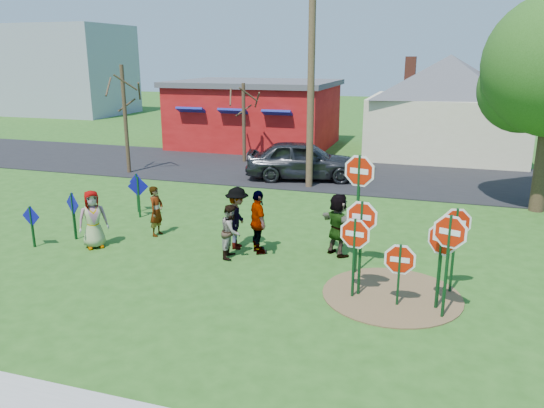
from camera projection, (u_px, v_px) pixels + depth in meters
The scene contains 27 objects.
ground at pixel (228, 258), 14.52m from camera, with size 120.00×120.00×0.00m, color #255117.
road at pixel (320, 172), 25.06m from camera, with size 120.00×7.50×0.04m, color black.
dirt_patch at pixel (392, 295), 12.28m from camera, with size 3.20×3.20×0.03m, color brown.
red_building at pixel (256, 113), 32.09m from camera, with size 9.40×7.69×3.90m.
cream_house at pixel (447, 102), 28.63m from camera, with size 9.40×9.40×6.50m.
distant_building at pixel (70, 70), 49.11m from camera, with size 10.00×8.00×8.00m, color #8C939E.
stop_sign_a at pixel (355, 241), 11.83m from camera, with size 0.94×0.15×2.02m.
stop_sign_b at pixel (359, 184), 12.92m from camera, with size 1.04×0.27×3.20m.
stop_sign_c at pixel (449, 243), 10.79m from camera, with size 0.92×0.33×2.41m.
stop_sign_d at pixel (456, 229), 12.04m from camera, with size 0.91×0.24×2.18m.
stop_sign_e at pixel (400, 263), 11.52m from camera, with size 0.94×0.06×1.57m.
stop_sign_f at pixel (441, 246), 11.24m from camera, with size 0.80×0.57×2.10m.
stop_sign_g at pixel (361, 227), 11.87m from camera, with size 0.97×0.16×2.39m.
blue_diamond_a at pixel (32, 222), 15.19m from camera, with size 0.61×0.06×1.24m.
blue_diamond_b at pixel (73, 210), 15.80m from camera, with size 0.64×0.30×1.46m.
blue_diamond_c at pixel (138, 192), 17.96m from camera, with size 0.69×0.20×1.45m.
blue_diamond_d at pixel (137, 188), 18.59m from camera, with size 0.65×0.13×1.40m.
person_a at pixel (93, 219), 15.14m from camera, with size 0.83×0.54×1.69m, color navy.
person_b at pixel (156, 211), 16.20m from camera, with size 0.57×0.37×1.55m, color #2D7668.
person_c at pixel (231, 231), 14.44m from camera, with size 0.73×0.57×1.50m, color brown.
person_d at pixel (237, 218), 15.07m from camera, with size 1.16×0.67×1.80m, color #313035.
person_e at pixel (258, 222), 14.68m from camera, with size 1.06×0.44×1.81m, color #482C4F.
person_f at pixel (338, 225), 14.55m from camera, with size 1.63×0.52×1.76m, color #20542E.
suv at pixel (303, 160), 23.44m from camera, with size 2.03×5.04×1.72m, color #333338.
utility_pole at pixel (311, 69), 21.00m from camera, with size 2.20×0.71×9.20m.
bare_tree_west at pixel (124, 104), 24.13m from camera, with size 1.80×1.80×4.96m.
bare_tree_east at pixel (244, 112), 26.86m from camera, with size 1.80×1.80×4.02m.
Camera 1 is at (5.26, -12.56, 5.38)m, focal length 35.00 mm.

